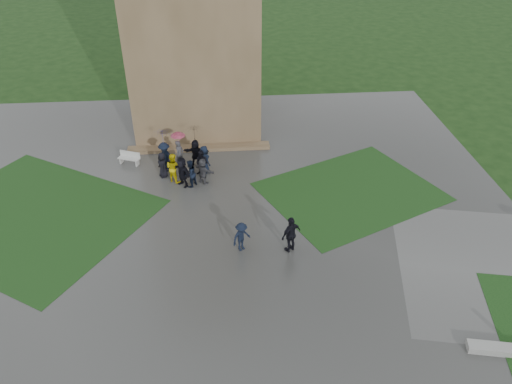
{
  "coord_description": "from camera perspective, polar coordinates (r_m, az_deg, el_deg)",
  "views": [
    {
      "loc": [
        1.4,
        -17.62,
        15.35
      ],
      "look_at": [
        3.09,
        3.62,
        1.2
      ],
      "focal_mm": 35.0,
      "sensor_mm": 36.0,
      "label": 1
    }
  ],
  "objects": [
    {
      "name": "ground",
      "position": [
        23.41,
        -6.91,
        -7.69
      ],
      "size": [
        120.0,
        120.0,
        0.0
      ],
      "primitive_type": "plane",
      "color": "black"
    },
    {
      "name": "plaza",
      "position": [
        24.95,
        -6.81,
        -4.65
      ],
      "size": [
        34.0,
        34.0,
        0.02
      ],
      "primitive_type": "cube",
      "color": "#353533",
      "rests_on": "ground"
    },
    {
      "name": "lawn_inset_left",
      "position": [
        28.29,
        -24.19,
        -2.59
      ],
      "size": [
        14.1,
        13.46,
        0.01
      ],
      "primitive_type": "cube",
      "rotation": [
        0.0,
        0.0,
        -0.56
      ],
      "color": "#143412",
      "rests_on": "plaza"
    },
    {
      "name": "lawn_inset_right",
      "position": [
        28.23,
        10.79,
        0.04
      ],
      "size": [
        11.12,
        10.15,
        0.01
      ],
      "primitive_type": "cube",
      "rotation": [
        0.0,
        0.0,
        0.44
      ],
      "color": "#143412",
      "rests_on": "plaza"
    },
    {
      "name": "tower_plinth",
      "position": [
        32.1,
        -6.52,
        5.05
      ],
      "size": [
        9.0,
        0.8,
        0.22
      ],
      "primitive_type": "cube",
      "color": "brown",
      "rests_on": "plaza"
    },
    {
      "name": "bench",
      "position": [
        31.13,
        -14.27,
        3.8
      ],
      "size": [
        1.4,
        0.87,
        0.77
      ],
      "rotation": [
        0.0,
        0.0,
        -0.37
      ],
      "color": "beige",
      "rests_on": "plaza"
    },
    {
      "name": "visitor_cluster",
      "position": [
        29.05,
        -8.25,
        3.95
      ],
      "size": [
        3.54,
        3.57,
        2.64
      ],
      "color": "black",
      "rests_on": "plaza"
    },
    {
      "name": "pedestrian_mid",
      "position": [
        23.31,
        -1.67,
        -5.13
      ],
      "size": [
        1.09,
        0.98,
        1.51
      ],
      "primitive_type": "imported",
      "rotation": [
        0.0,
        0.0,
        0.62
      ],
      "color": "black",
      "rests_on": "plaza"
    },
    {
      "name": "pedestrian_near",
      "position": [
        23.2,
        4.03,
        -4.84
      ],
      "size": [
        1.27,
        1.14,
        1.88
      ],
      "primitive_type": "imported",
      "rotation": [
        0.0,
        0.0,
        3.74
      ],
      "color": "black",
      "rests_on": "plaza"
    }
  ]
}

